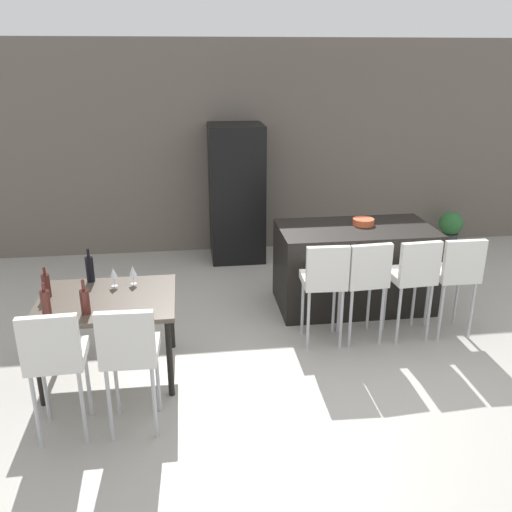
{
  "coord_description": "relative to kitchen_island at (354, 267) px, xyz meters",
  "views": [
    {
      "loc": [
        -1.47,
        -4.56,
        2.68
      ],
      "look_at": [
        -0.82,
        0.31,
        0.85
      ],
      "focal_mm": 37.9,
      "sensor_mm": 36.0,
      "label": 1
    }
  ],
  "objects": [
    {
      "name": "dining_chair_far",
      "position": [
        -2.28,
        -1.93,
        0.24
      ],
      "size": [
        0.42,
        0.42,
        1.05
      ],
      "color": "silver",
      "rests_on": "ground_plane"
    },
    {
      "name": "bar_chair_middle",
      "position": [
        -0.16,
        -0.83,
        0.24
      ],
      "size": [
        0.43,
        0.43,
        1.05
      ],
      "color": "silver",
      "rests_on": "ground_plane"
    },
    {
      "name": "potted_plant",
      "position": [
        2.0,
        1.69,
        -0.15
      ],
      "size": [
        0.34,
        0.34,
        0.54
      ],
      "color": "#38383D",
      "rests_on": "ground_plane"
    },
    {
      "name": "dining_chair_near",
      "position": [
        -2.79,
        -1.93,
        0.24
      ],
      "size": [
        0.42,
        0.42,
        1.05
      ],
      "color": "silver",
      "rests_on": "ground_plane"
    },
    {
      "name": "bar_chair_far",
      "position": [
        0.77,
        -0.83,
        0.24
      ],
      "size": [
        0.4,
        0.4,
        1.05
      ],
      "color": "silver",
      "rests_on": "ground_plane"
    },
    {
      "name": "wine_glass_near",
      "position": [
        -2.33,
        -0.83,
        0.4
      ],
      "size": [
        0.07,
        0.07,
        0.17
      ],
      "color": "silver",
      "rests_on": "dining_table"
    },
    {
      "name": "refrigerator",
      "position": [
        -1.14,
        1.7,
        0.46
      ],
      "size": [
        0.72,
        0.68,
        1.84
      ],
      "primitive_type": "cube",
      "color": "black",
      "rests_on": "ground_plane"
    },
    {
      "name": "dining_table",
      "position": [
        -2.53,
        -1.11,
        0.21
      ],
      "size": [
        1.16,
        0.92,
        0.74
      ],
      "color": "#4C4238",
      "rests_on": "ground_plane"
    },
    {
      "name": "wine_bottle_right",
      "position": [
        -2.66,
        -1.39,
        0.39
      ],
      "size": [
        0.07,
        0.07,
        0.29
      ],
      "color": "#471E19",
      "rests_on": "dining_table"
    },
    {
      "name": "back_wall",
      "position": [
        -0.35,
        2.14,
        0.99
      ],
      "size": [
        10.0,
        0.12,
        2.9
      ],
      "primitive_type": "cube",
      "color": "#665B51",
      "rests_on": "ground_plane"
    },
    {
      "name": "wine_glass_middle",
      "position": [
        -2.49,
        -0.86,
        0.4
      ],
      "size": [
        0.07,
        0.07,
        0.17
      ],
      "color": "silver",
      "rests_on": "dining_table"
    },
    {
      "name": "ground_plane",
      "position": [
        -0.35,
        -0.86,
        -0.46
      ],
      "size": [
        10.0,
        10.0,
        0.0
      ],
      "primitive_type": "plane",
      "color": "#ADA89E"
    },
    {
      "name": "kitchen_island",
      "position": [
        0.0,
        0.0,
        0.0
      ],
      "size": [
        1.68,
        0.89,
        0.92
      ],
      "primitive_type": "cube",
      "color": "black",
      "rests_on": "ground_plane"
    },
    {
      "name": "wine_bottle_far",
      "position": [
        -2.93,
        -1.48,
        0.41
      ],
      "size": [
        0.07,
        0.07,
        0.32
      ],
      "color": "#471E19",
      "rests_on": "dining_table"
    },
    {
      "name": "bar_chair_left",
      "position": [
        -0.56,
        -0.83,
        0.24
      ],
      "size": [
        0.42,
        0.42,
        1.05
      ],
      "color": "silver",
      "rests_on": "ground_plane"
    },
    {
      "name": "wine_bottle_left",
      "position": [
        -3.04,
        -1.01,
        0.39
      ],
      "size": [
        0.07,
        0.07,
        0.27
      ],
      "color": "#471E19",
      "rests_on": "dining_table"
    },
    {
      "name": "bar_chair_right",
      "position": [
        0.33,
        -0.83,
        0.24
      ],
      "size": [
        0.43,
        0.43,
        1.05
      ],
      "color": "silver",
      "rests_on": "ground_plane"
    },
    {
      "name": "fruit_bowl",
      "position": [
        0.1,
        0.08,
        0.5
      ],
      "size": [
        0.23,
        0.23,
        0.07
      ],
      "primitive_type": "cylinder",
      "color": "#C6512D",
      "rests_on": "kitchen_island"
    },
    {
      "name": "wine_bottle_corner",
      "position": [
        -2.72,
        -0.72,
        0.4
      ],
      "size": [
        0.07,
        0.07,
        0.31
      ],
      "color": "black",
      "rests_on": "dining_table"
    }
  ]
}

